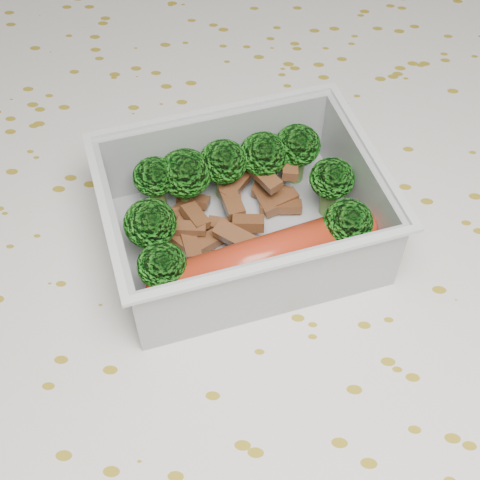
{
  "coord_description": "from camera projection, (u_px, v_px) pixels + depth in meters",
  "views": [
    {
      "loc": [
        0.02,
        -0.27,
        1.14
      ],
      "look_at": [
        0.0,
        0.01,
        0.78
      ],
      "focal_mm": 50.0,
      "sensor_mm": 36.0,
      "label": 1
    }
  ],
  "objects": [
    {
      "name": "sausage",
      "position": [
        266.0,
        257.0,
        0.44
      ],
      "size": [
        0.15,
        0.09,
        0.03
      ],
      "color": "#AF2E16",
      "rests_on": "lunch_container"
    },
    {
      "name": "broccoli_florets",
      "position": [
        234.0,
        188.0,
        0.47
      ],
      "size": [
        0.17,
        0.15,
        0.05
      ],
      "color": "#608C3F",
      "rests_on": "lunch_container"
    },
    {
      "name": "dining_table",
      "position": [
        238.0,
        337.0,
        0.54
      ],
      "size": [
        1.4,
        0.9,
        0.75
      ],
      "color": "brown",
      "rests_on": "ground"
    },
    {
      "name": "meat_pile",
      "position": [
        229.0,
        211.0,
        0.48
      ],
      "size": [
        0.11,
        0.09,
        0.03
      ],
      "color": "brown",
      "rests_on": "lunch_container"
    },
    {
      "name": "lunch_container",
      "position": [
        243.0,
        221.0,
        0.47
      ],
      "size": [
        0.23,
        0.2,
        0.07
      ],
      "color": "silver",
      "rests_on": "tablecloth"
    },
    {
      "name": "tablecloth",
      "position": [
        238.0,
        303.0,
        0.5
      ],
      "size": [
        1.46,
        0.96,
        0.19
      ],
      "color": "white",
      "rests_on": "dining_table"
    }
  ]
}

